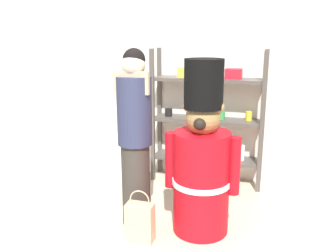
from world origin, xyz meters
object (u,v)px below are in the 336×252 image
(merchandise_shelf, at_px, (208,117))
(person_shopper, at_px, (135,136))
(teddy_bear_guard, at_px, (202,163))
(shopping_bag, at_px, (140,222))

(merchandise_shelf, bearing_deg, person_shopper, -111.05)
(merchandise_shelf, height_order, teddy_bear_guard, merchandise_shelf)
(shopping_bag, bearing_deg, teddy_bear_guard, 34.61)
(teddy_bear_guard, xyz_separation_m, person_shopper, (-0.63, -0.04, 0.22))
(teddy_bear_guard, distance_m, shopping_bag, 0.76)
(merchandise_shelf, xyz_separation_m, person_shopper, (-0.47, -1.22, 0.06))
(person_shopper, relative_size, shopping_bag, 3.47)
(merchandise_shelf, distance_m, teddy_bear_guard, 1.21)
(merchandise_shelf, relative_size, person_shopper, 0.97)
(teddy_bear_guard, bearing_deg, shopping_bag, -145.39)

